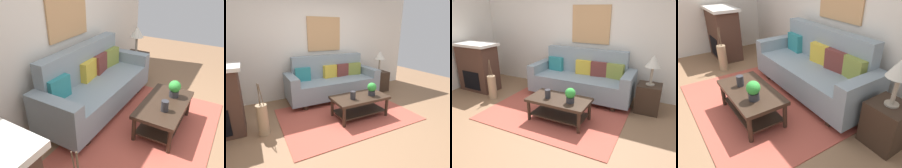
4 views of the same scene
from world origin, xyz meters
TOP-DOWN VIEW (x-y plane):
  - ground_plane at (0.00, 0.00)m, footprint 9.72×9.72m
  - wall_back at (0.00, 2.04)m, footprint 5.72×0.10m
  - area_rug at (0.00, 0.50)m, footprint 2.63×1.80m
  - couch at (0.15, 1.50)m, footprint 2.29×0.84m
  - throw_pillow_teal at (-0.56, 1.63)m, footprint 0.37×0.15m
  - throw_pillow_mustard at (0.15, 1.63)m, footprint 0.37×0.16m
  - throw_pillow_maroon at (0.51, 1.63)m, footprint 0.37×0.17m
  - throw_pillow_olive at (0.87, 1.63)m, footprint 0.37×0.17m
  - coffee_table at (0.20, 0.33)m, footprint 1.10×0.60m
  - tabletop_vase at (0.01, 0.28)m, footprint 0.10×0.10m
  - potted_plant_tabletop at (0.45, 0.28)m, footprint 0.18×0.18m
  - side_table at (1.60, 1.43)m, footprint 0.44×0.44m
  - table_lamp at (1.60, 1.43)m, footprint 0.28×0.28m
  - floor_vase_branch_a at (-1.57, 0.51)m, footprint 0.05×0.04m
  - floor_vase_branch_b at (-1.60, 0.53)m, footprint 0.03×0.03m
  - framed_painting at (0.15, 1.97)m, footprint 0.89×0.03m

SIDE VIEW (x-z plane):
  - ground_plane at x=0.00m, z-range 0.00..0.00m
  - area_rug at x=0.00m, z-range 0.00..0.01m
  - side_table at x=1.60m, z-range 0.00..0.56m
  - coffee_table at x=0.20m, z-range 0.10..0.53m
  - couch at x=0.15m, z-range -0.11..0.97m
  - tabletop_vase at x=0.01m, z-range 0.43..0.58m
  - potted_plant_tabletop at x=0.45m, z-range 0.44..0.70m
  - throw_pillow_teal at x=-0.56m, z-range 0.52..0.84m
  - throw_pillow_mustard at x=0.15m, z-range 0.52..0.84m
  - throw_pillow_maroon at x=0.51m, z-range 0.52..0.84m
  - throw_pillow_olive at x=0.87m, z-range 0.52..0.84m
  - floor_vase_branch_a at x=-1.57m, z-range 0.54..0.90m
  - floor_vase_branch_b at x=-1.60m, z-range 0.54..0.90m
  - table_lamp at x=1.60m, z-range 0.71..1.28m
  - wall_back at x=0.00m, z-range 0.00..2.70m
  - framed_painting at x=0.15m, z-range 1.17..2.01m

